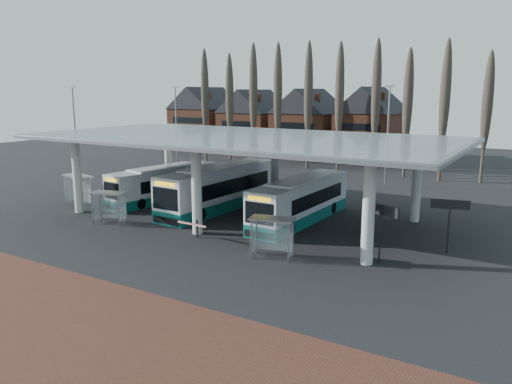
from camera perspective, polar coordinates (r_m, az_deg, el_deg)
The scene contains 16 objects.
ground at distance 32.87m, azimuth -9.34°, elevation -5.72°, with size 140.00×140.00×0.00m, color black.
station_canopy at distance 38.06m, azimuth -1.80°, elevation 5.51°, with size 32.00×16.00×6.34m.
poplar_row at distance 60.41m, azimuth 11.34°, elevation 10.43°, with size 45.10×1.10×14.50m.
townhouse_row at distance 76.99m, azimuth 2.90°, elevation 8.70°, with size 36.80×10.30×12.25m.
lamp_post_a at distance 60.00m, azimuth -9.09°, elevation 7.21°, with size 0.80×0.16×10.17m.
lamp_post_b at distance 52.07m, azimuth 14.81°, elevation 6.35°, with size 0.80×0.16×10.17m.
lamp_post_d at distance 60.10m, azimuth -19.97°, elevation 6.68°, with size 0.80×0.16×10.17m.
bus_0 at distance 45.30m, azimuth -10.32°, elevation 0.87°, with size 4.01×11.29×3.07m.
bus_1 at distance 41.46m, azimuth -4.07°, elevation 0.42°, with size 3.28×13.13×3.62m.
bus_2 at distance 37.58m, azimuth 5.16°, elevation -1.02°, with size 2.76×11.81×3.27m.
shelter_0 at distance 44.80m, azimuth -19.54°, elevation 0.92°, with size 3.15×2.10×2.67m.
shelter_1 at distance 38.27m, azimuth -16.39°, elevation -0.93°, with size 2.79×1.88×2.37m.
shelter_2 at distance 29.21m, azimuth 1.93°, elevation -4.18°, with size 2.83×1.86×2.41m.
info_sign_0 at distance 28.87m, azimuth 14.12°, elevation -2.51°, with size 2.17×0.89×3.38m.
info_sign_1 at distance 31.82m, azimuth 21.30°, elevation -1.77°, with size 2.19×0.63×3.31m.
barrier at distance 33.22m, azimuth -7.20°, elevation -3.79°, with size 2.42×0.73×1.21m.
Camera 1 is at (20.51, -23.82, 9.62)m, focal length 35.00 mm.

